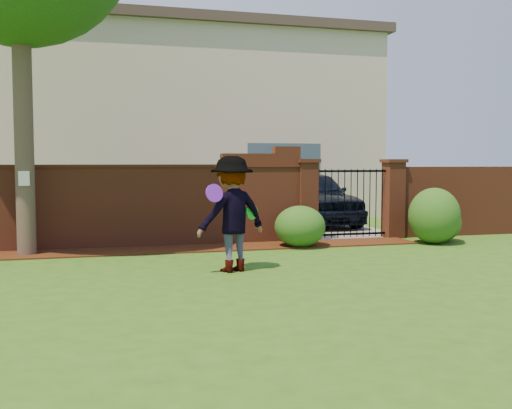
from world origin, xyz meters
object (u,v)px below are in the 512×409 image
object	(u,v)px
frisbee_green	(252,212)
man	(233,214)
car	(313,198)
frisbee_purple	(214,193)

from	to	relation	value
frisbee_green	man	bearing A→B (deg)	-166.46
car	frisbee_purple	bearing A→B (deg)	-123.17
car	frisbee_green	bearing A→B (deg)	-119.98
man	car	bearing A→B (deg)	-138.93
car	man	size ratio (longest dim) A/B	2.44
man	frisbee_green	bearing A→B (deg)	175.34
frisbee_green	car	bearing A→B (deg)	61.23
car	frisbee_purple	world-z (taller)	car
man	frisbee_purple	xyz separation A→B (m)	(-0.36, -0.27, 0.36)
frisbee_purple	car	bearing A→B (deg)	58.03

